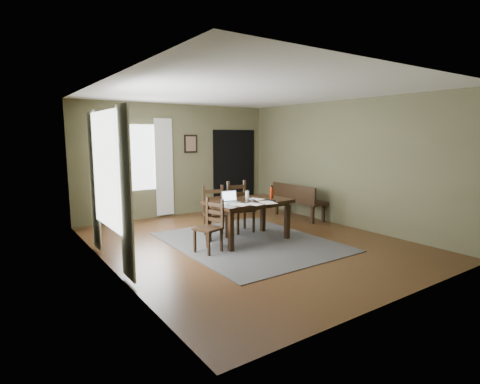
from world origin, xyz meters
TOP-DOWN VIEW (x-y plane):
  - ground at (0.00, 0.00)m, footprint 5.00×6.00m
  - room_shell at (0.00, 0.00)m, footprint 5.02×6.02m
  - rug at (0.00, 0.00)m, footprint 2.60×3.20m
  - dining_table at (0.05, 0.09)m, footprint 1.55×0.97m
  - chair_end at (-0.88, -0.09)m, footprint 0.49×0.49m
  - chair_back_left at (-0.31, 0.72)m, footprint 0.54×0.54m
  - chair_back_right at (0.31, 0.75)m, footprint 0.48×0.49m
  - bench at (2.15, 1.02)m, footprint 0.46×1.43m
  - laptop at (-0.34, 0.10)m, footprint 0.33×0.27m
  - computer_mouse at (0.06, -0.02)m, footprint 0.05×0.09m
  - tv_remote at (0.34, -0.20)m, footprint 0.09×0.20m
  - drinking_glass at (0.08, 0.18)m, footprint 0.08×0.08m
  - water_bottle at (0.57, 0.07)m, footprint 0.09×0.09m
  - paper_a at (-0.34, -0.18)m, footprint 0.33×0.38m
  - paper_b at (0.18, -0.31)m, footprint 0.30×0.36m
  - paper_c at (0.22, 0.11)m, footprint 0.31×0.35m
  - paper_e at (-0.11, -0.30)m, footprint 0.28×0.33m
  - window_left at (-2.47, 0.20)m, footprint 0.01×1.30m
  - window_back at (-1.00, 2.97)m, footprint 1.00×0.01m
  - curtain_left_near at (-2.44, -0.62)m, footprint 0.03×0.48m
  - curtain_left_far at (-2.44, 1.02)m, footprint 0.03×0.48m
  - curtain_back_left at (-1.62, 2.94)m, footprint 0.44×0.03m
  - curtain_back_right at (-0.38, 2.94)m, footprint 0.44×0.03m
  - framed_picture at (0.35, 2.97)m, footprint 0.34×0.03m
  - doorway_back at (1.65, 2.97)m, footprint 1.30×0.03m

SIDE VIEW (x-z plane):
  - ground at x=0.00m, z-range -0.01..0.00m
  - rug at x=0.00m, z-range 0.00..0.01m
  - chair_end at x=-0.88m, z-range -0.01..0.88m
  - chair_back_left at x=-0.31m, z-range -0.01..0.97m
  - bench at x=2.15m, z-range 0.08..0.89m
  - chair_back_right at x=0.31m, z-range -0.01..1.01m
  - dining_table at x=0.05m, z-range 0.30..1.05m
  - paper_e at x=-0.11m, z-range 0.77..0.77m
  - paper_c at x=0.22m, z-range 0.77..0.77m
  - paper_b at x=0.18m, z-range 0.77..0.77m
  - paper_a at x=-0.34m, z-range 0.77..0.77m
  - tv_remote at x=0.34m, z-range 0.77..0.79m
  - computer_mouse at x=0.06m, z-range 0.77..0.80m
  - laptop at x=-0.34m, z-range 0.72..0.92m
  - drinking_glass at x=0.08m, z-range 0.77..0.93m
  - water_bottle at x=0.57m, z-range 0.76..1.00m
  - doorway_back at x=1.65m, z-range 0.00..2.10m
  - curtain_left_near at x=-2.44m, z-range 0.05..2.35m
  - curtain_left_far at x=-2.44m, z-range 0.05..2.35m
  - curtain_back_left at x=-1.62m, z-range 0.05..2.35m
  - curtain_back_right at x=-0.38m, z-range 0.05..2.35m
  - window_left at x=-2.47m, z-range 0.60..2.30m
  - window_back at x=-1.00m, z-range 0.70..2.20m
  - framed_picture at x=0.35m, z-range 1.53..1.97m
  - room_shell at x=0.00m, z-range 0.45..3.16m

